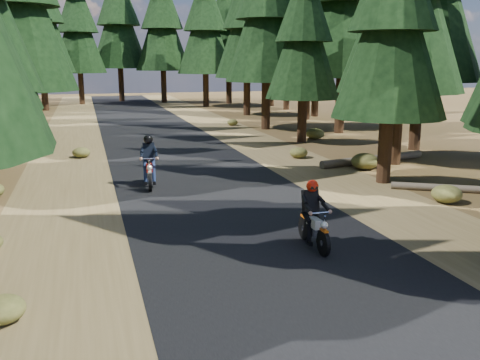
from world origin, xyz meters
name	(u,v)px	position (x,y,z in m)	size (l,w,h in m)	color
ground	(257,238)	(0.00, 0.00, 0.00)	(120.00, 120.00, 0.00)	#4C3B1B
road	(210,190)	(0.00, 5.00, 0.01)	(6.00, 100.00, 0.01)	black
shoulder_l	(63,200)	(-4.60, 5.00, 0.00)	(3.20, 100.00, 0.01)	brown
shoulder_r	(338,182)	(4.60, 5.00, 0.00)	(3.20, 100.00, 0.01)	brown
log_near	(373,159)	(7.58, 7.82, 0.16)	(0.32, 0.32, 5.30)	#4C4233
log_far	(464,189)	(7.77, 2.45, 0.12)	(0.24, 0.24, 4.50)	#4C4233
understory_shrubs	(238,167)	(1.57, 7.22, 0.27)	(16.71, 32.57, 0.64)	#474C1E
rider_lead	(314,226)	(1.01, -0.99, 0.52)	(0.55, 1.73, 1.53)	beige
rider_follow	(149,170)	(-1.84, 6.02, 0.58)	(0.77, 1.99, 1.73)	maroon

